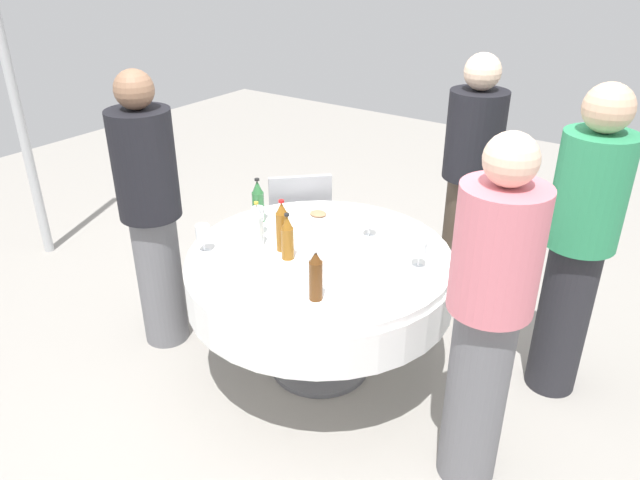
{
  "coord_description": "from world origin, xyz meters",
  "views": [
    {
      "loc": [
        -1.59,
        2.27,
        2.23
      ],
      "look_at": [
        0.0,
        0.0,
        0.82
      ],
      "focal_mm": 33.87,
      "sensor_mm": 36.0,
      "label": 1
    }
  ],
  "objects_px": {
    "bottle_amber_mid": "(282,227)",
    "plate_outer": "(318,216)",
    "bottle_clear_front": "(257,225)",
    "wine_glass_rear": "(258,215)",
    "chair_rear": "(299,220)",
    "bottle_green_inner": "(258,202)",
    "plate_left": "(377,266)",
    "wine_glass_west": "(369,219)",
    "wine_glass_mid": "(420,249)",
    "plate_right": "(328,251)",
    "wine_glass_front": "(203,233)",
    "person_near": "(469,185)",
    "dining_table": "(320,277)",
    "plate_east": "(257,271)",
    "bottle_brown_north": "(316,276)",
    "person_inner": "(579,243)",
    "person_north": "(487,318)",
    "bottle_amber_rear": "(287,238)",
    "person_front": "(151,211)"
  },
  "relations": [
    {
      "from": "bottle_clear_front",
      "to": "dining_table",
      "type": "bearing_deg",
      "value": -160.62
    },
    {
      "from": "plate_left",
      "to": "person_near",
      "type": "xyz_separation_m",
      "value": [
        -0.05,
        -1.01,
        0.11
      ]
    },
    {
      "from": "bottle_amber_mid",
      "to": "wine_glass_west",
      "type": "relative_size",
      "value": 1.94
    },
    {
      "from": "wine_glass_mid",
      "to": "wine_glass_west",
      "type": "height_order",
      "value": "wine_glass_west"
    },
    {
      "from": "wine_glass_front",
      "to": "wine_glass_rear",
      "type": "xyz_separation_m",
      "value": [
        -0.1,
        -0.32,
        0.01
      ]
    },
    {
      "from": "bottle_clear_front",
      "to": "plate_right",
      "type": "bearing_deg",
      "value": -158.2
    },
    {
      "from": "dining_table",
      "to": "plate_right",
      "type": "height_order",
      "value": "plate_right"
    },
    {
      "from": "dining_table",
      "to": "person_north",
      "type": "height_order",
      "value": "person_north"
    },
    {
      "from": "person_front",
      "to": "wine_glass_rear",
      "type": "bearing_deg",
      "value": -79.07
    },
    {
      "from": "chair_rear",
      "to": "wine_glass_front",
      "type": "bearing_deg",
      "value": -127.71
    },
    {
      "from": "bottle_amber_mid",
      "to": "plate_outer",
      "type": "xyz_separation_m",
      "value": [
        0.08,
        -0.44,
        -0.12
      ]
    },
    {
      "from": "wine_glass_front",
      "to": "plate_right",
      "type": "xyz_separation_m",
      "value": [
        -0.54,
        -0.36,
        -0.1
      ]
    },
    {
      "from": "wine_glass_west",
      "to": "plate_east",
      "type": "distance_m",
      "value": 0.71
    },
    {
      "from": "bottle_amber_mid",
      "to": "wine_glass_front",
      "type": "bearing_deg",
      "value": 37.72
    },
    {
      "from": "wine_glass_front",
      "to": "person_near",
      "type": "height_order",
      "value": "person_near"
    },
    {
      "from": "wine_glass_front",
      "to": "person_near",
      "type": "bearing_deg",
      "value": -122.16
    },
    {
      "from": "wine_glass_front",
      "to": "person_inner",
      "type": "relative_size",
      "value": 0.09
    },
    {
      "from": "bottle_green_inner",
      "to": "person_near",
      "type": "distance_m",
      "value": 1.29
    },
    {
      "from": "bottle_amber_rear",
      "to": "person_front",
      "type": "height_order",
      "value": "person_front"
    },
    {
      "from": "chair_rear",
      "to": "bottle_green_inner",
      "type": "bearing_deg",
      "value": -123.11
    },
    {
      "from": "bottle_amber_mid",
      "to": "plate_outer",
      "type": "bearing_deg",
      "value": -79.58
    },
    {
      "from": "wine_glass_west",
      "to": "person_north",
      "type": "relative_size",
      "value": 0.09
    },
    {
      "from": "wine_glass_west",
      "to": "plate_east",
      "type": "height_order",
      "value": "wine_glass_west"
    },
    {
      "from": "person_north",
      "to": "chair_rear",
      "type": "distance_m",
      "value": 1.85
    },
    {
      "from": "dining_table",
      "to": "plate_east",
      "type": "bearing_deg",
      "value": 68.73
    },
    {
      "from": "bottle_clear_front",
      "to": "wine_glass_rear",
      "type": "bearing_deg",
      "value": -51.39
    },
    {
      "from": "bottle_brown_north",
      "to": "plate_east",
      "type": "distance_m",
      "value": 0.39
    },
    {
      "from": "bottle_green_inner",
      "to": "plate_right",
      "type": "bearing_deg",
      "value": 170.73
    },
    {
      "from": "bottle_brown_north",
      "to": "person_inner",
      "type": "relative_size",
      "value": 0.15
    },
    {
      "from": "wine_glass_west",
      "to": "person_front",
      "type": "relative_size",
      "value": 0.09
    },
    {
      "from": "wine_glass_front",
      "to": "plate_east",
      "type": "height_order",
      "value": "wine_glass_front"
    },
    {
      "from": "wine_glass_mid",
      "to": "bottle_amber_rear",
      "type": "bearing_deg",
      "value": 27.21
    },
    {
      "from": "wine_glass_west",
      "to": "plate_left",
      "type": "bearing_deg",
      "value": 127.68
    },
    {
      "from": "bottle_green_inner",
      "to": "person_front",
      "type": "relative_size",
      "value": 0.16
    },
    {
      "from": "wine_glass_rear",
      "to": "plate_east",
      "type": "distance_m",
      "value": 0.44
    },
    {
      "from": "plate_east",
      "to": "chair_rear",
      "type": "bearing_deg",
      "value": -63.77
    },
    {
      "from": "plate_left",
      "to": "bottle_clear_front",
      "type": "bearing_deg",
      "value": 13.53
    },
    {
      "from": "wine_glass_west",
      "to": "person_inner",
      "type": "relative_size",
      "value": 0.09
    },
    {
      "from": "plate_left",
      "to": "bottle_amber_rear",
      "type": "bearing_deg",
      "value": 23.46
    },
    {
      "from": "wine_glass_rear",
      "to": "person_front",
      "type": "xyz_separation_m",
      "value": [
        0.53,
        0.29,
        -0.0
      ]
    },
    {
      "from": "wine_glass_west",
      "to": "bottle_brown_north",
      "type": "bearing_deg",
      "value": 100.87
    },
    {
      "from": "person_inner",
      "to": "person_front",
      "type": "distance_m",
      "value": 2.25
    },
    {
      "from": "person_inner",
      "to": "bottle_clear_front",
      "type": "bearing_deg",
      "value": -91.93
    },
    {
      "from": "wine_glass_rear",
      "to": "plate_right",
      "type": "relative_size",
      "value": 0.72
    },
    {
      "from": "plate_right",
      "to": "chair_rear",
      "type": "xyz_separation_m",
      "value": [
        0.65,
        -0.6,
        -0.23
      ]
    },
    {
      "from": "person_front",
      "to": "chair_rear",
      "type": "bearing_deg",
      "value": -36.94
    },
    {
      "from": "bottle_clear_front",
      "to": "wine_glass_west",
      "type": "relative_size",
      "value": 1.7
    },
    {
      "from": "wine_glass_mid",
      "to": "plate_right",
      "type": "height_order",
      "value": "wine_glass_mid"
    },
    {
      "from": "plate_left",
      "to": "wine_glass_mid",
      "type": "bearing_deg",
      "value": -144.53
    },
    {
      "from": "bottle_amber_mid",
      "to": "wine_glass_west",
      "type": "distance_m",
      "value": 0.49
    }
  ]
}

